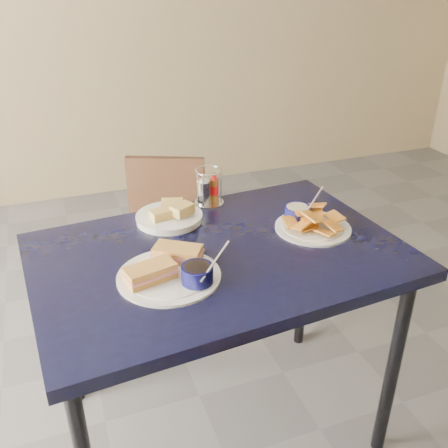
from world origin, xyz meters
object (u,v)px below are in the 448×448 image
object	(u,v)px
dining_table	(219,270)
sandwich_plate	(172,269)
chair_far	(159,230)
condiment_caddy	(208,190)
bread_basket	(170,216)
plantain_plate	(308,221)

from	to	relation	value
dining_table	sandwich_plate	distance (m)	0.22
chair_far	condiment_caddy	bearing A→B (deg)	-76.27
bread_basket	condiment_caddy	world-z (taller)	condiment_caddy
dining_table	sandwich_plate	world-z (taller)	sandwich_plate
dining_table	sandwich_plate	bearing A→B (deg)	-153.12
bread_basket	sandwich_plate	bearing A→B (deg)	-103.68
chair_far	plantain_plate	world-z (taller)	plantain_plate
chair_far	bread_basket	distance (m)	0.62
plantain_plate	bread_basket	distance (m)	0.47
sandwich_plate	plantain_plate	xyz separation A→B (m)	(0.51, 0.14, -0.00)
sandwich_plate	condiment_caddy	xyz separation A→B (m)	(0.25, 0.43, 0.03)
dining_table	condiment_caddy	size ratio (longest dim) A/B	8.78
chair_far	dining_table	bearing A→B (deg)	-88.10
dining_table	condiment_caddy	distance (m)	0.38
sandwich_plate	plantain_plate	distance (m)	0.53
sandwich_plate	plantain_plate	size ratio (longest dim) A/B	1.23
bread_basket	condiment_caddy	xyz separation A→B (m)	(0.17, 0.09, 0.04)
sandwich_plate	plantain_plate	world-z (taller)	same
condiment_caddy	chair_far	bearing A→B (deg)	103.73
dining_table	condiment_caddy	bearing A→B (deg)	77.28
sandwich_plate	chair_far	bearing A→B (deg)	80.10
dining_table	chair_far	xyz separation A→B (m)	(-0.03, 0.77, -0.24)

